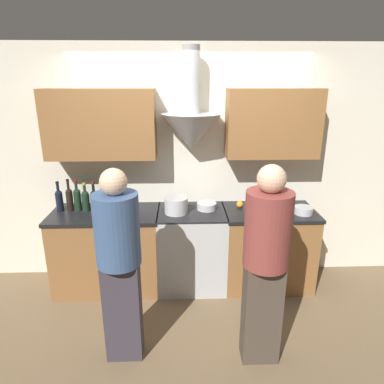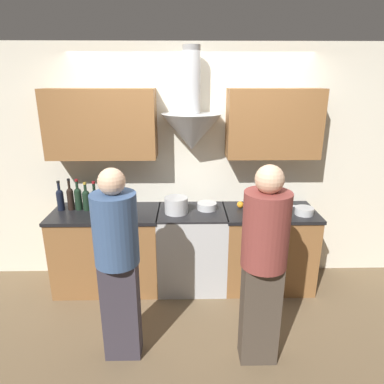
{
  "view_description": "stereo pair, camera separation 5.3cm",
  "coord_description": "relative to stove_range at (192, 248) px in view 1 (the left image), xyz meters",
  "views": [
    {
      "loc": [
        -0.11,
        -3.07,
        2.25
      ],
      "look_at": [
        0.0,
        0.24,
        1.14
      ],
      "focal_mm": 32.0,
      "sensor_mm": 36.0,
      "label": 1
    },
    {
      "loc": [
        -0.06,
        -3.07,
        2.25
      ],
      "look_at": [
        0.0,
        0.24,
        1.14
      ],
      "focal_mm": 32.0,
      "sensor_mm": 36.0,
      "label": 2
    }
  ],
  "objects": [
    {
      "name": "mixing_bowl",
      "position": [
        0.16,
        0.05,
        0.48
      ],
      "size": [
        0.21,
        0.21,
        0.07
      ],
      "color": "#B7BABC",
      "rests_on": "stove_range"
    },
    {
      "name": "counter_right",
      "position": [
        0.84,
        -0.0,
        -0.0
      ],
      "size": [
        0.98,
        0.62,
        0.89
      ],
      "color": "brown",
      "rests_on": "ground_plane"
    },
    {
      "name": "person_foreground_left",
      "position": [
        -0.6,
        -1.04,
        0.45
      ],
      "size": [
        0.34,
        0.34,
        1.64
      ],
      "color": "#38333D",
      "rests_on": "ground_plane"
    },
    {
      "name": "chefs_knife",
      "position": [
        1.09,
        0.14,
        0.45
      ],
      "size": [
        0.24,
        0.1,
        0.01
      ],
      "rotation": [
        0.0,
        0.0,
        -0.29
      ],
      "color": "silver",
      "rests_on": "counter_right"
    },
    {
      "name": "orange_fruit",
      "position": [
        0.53,
        0.09,
        0.48
      ],
      "size": [
        0.07,
        0.07,
        0.07
      ],
      "color": "orange",
      "rests_on": "counter_right"
    },
    {
      "name": "wine_bottle_0",
      "position": [
        -1.41,
        0.06,
        0.57
      ],
      "size": [
        0.08,
        0.08,
        0.33
      ],
      "color": "black",
      "rests_on": "counter_left"
    },
    {
      "name": "wine_bottle_3",
      "position": [
        -1.13,
        0.06,
        0.57
      ],
      "size": [
        0.08,
        0.08,
        0.31
      ],
      "color": "black",
      "rests_on": "counter_left"
    },
    {
      "name": "wall_back",
      "position": [
        -0.03,
        0.27,
        1.01
      ],
      "size": [
        8.4,
        0.62,
        2.6
      ],
      "color": "silver",
      "rests_on": "ground_plane"
    },
    {
      "name": "stock_pot",
      "position": [
        -0.16,
        -0.04,
        0.53
      ],
      "size": [
        0.25,
        0.25,
        0.17
      ],
      "color": "#B7BABC",
      "rests_on": "stove_range"
    },
    {
      "name": "wine_bottle_2",
      "position": [
        -1.22,
        0.08,
        0.58
      ],
      "size": [
        0.08,
        0.08,
        0.34
      ],
      "color": "black",
      "rests_on": "counter_left"
    },
    {
      "name": "ground_plane",
      "position": [
        0.0,
        -0.34,
        -0.45
      ],
      "size": [
        12.0,
        12.0,
        0.0
      ],
      "primitive_type": "plane",
      "color": "brown"
    },
    {
      "name": "wine_bottle_1",
      "position": [
        -1.3,
        0.07,
        0.58
      ],
      "size": [
        0.07,
        0.07,
        0.35
      ],
      "color": "black",
      "rests_on": "counter_left"
    },
    {
      "name": "person_foreground_right",
      "position": [
        0.53,
        -1.11,
        0.47
      ],
      "size": [
        0.35,
        0.35,
        1.67
      ],
      "color": "#473D33",
      "rests_on": "ground_plane"
    },
    {
      "name": "saucepan",
      "position": [
        1.17,
        -0.11,
        0.48
      ],
      "size": [
        0.19,
        0.19,
        0.07
      ],
      "color": "#B7BABC",
      "rests_on": "counter_right"
    },
    {
      "name": "counter_left",
      "position": [
        -0.93,
        -0.0,
        -0.0
      ],
      "size": [
        1.14,
        0.62,
        0.89
      ],
      "color": "brown",
      "rests_on": "ground_plane"
    },
    {
      "name": "wine_bottle_5",
      "position": [
        -0.95,
        0.05,
        0.58
      ],
      "size": [
        0.08,
        0.08,
        0.34
      ],
      "color": "black",
      "rests_on": "counter_left"
    },
    {
      "name": "stove_range",
      "position": [
        0.0,
        0.0,
        0.0
      ],
      "size": [
        0.73,
        0.6,
        0.89
      ],
      "color": "#B7BABC",
      "rests_on": "ground_plane"
    },
    {
      "name": "wine_bottle_4",
      "position": [
        -1.04,
        0.06,
        0.57
      ],
      "size": [
        0.08,
        0.08,
        0.32
      ],
      "color": "black",
      "rests_on": "counter_left"
    }
  ]
}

